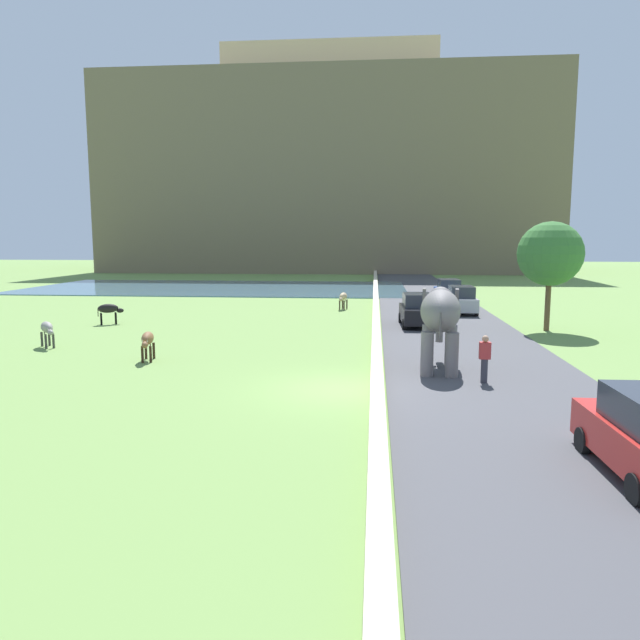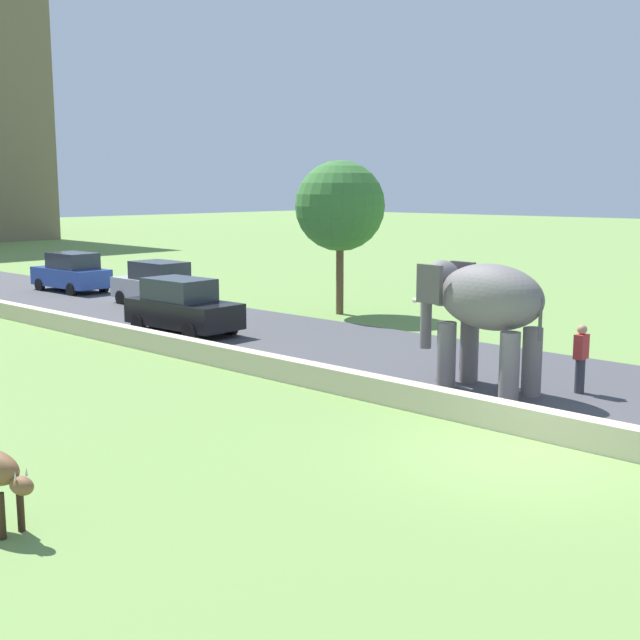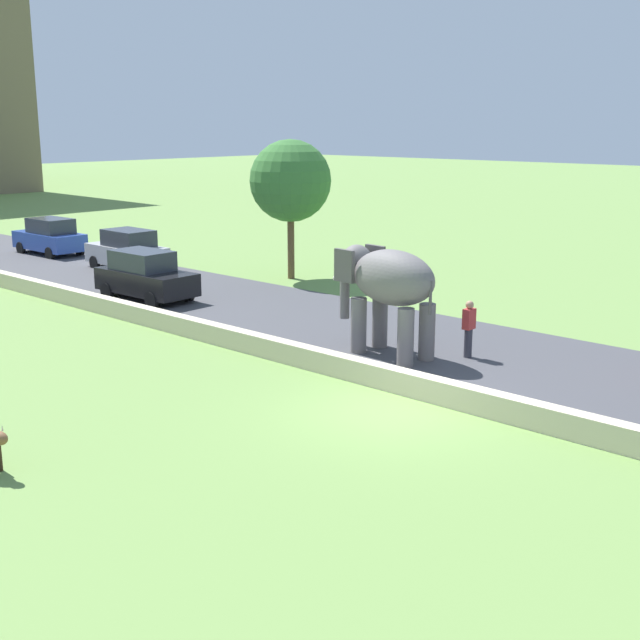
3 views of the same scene
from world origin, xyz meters
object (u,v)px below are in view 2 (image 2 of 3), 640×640
Objects in this scene: car_black at (182,307)px; car_blue at (71,273)px; person_beside_elephant at (581,358)px; car_silver at (157,284)px; elephant at (482,305)px.

car_black is 1.00× the size of car_blue.
car_black reaches higher than person_beside_elephant.
car_silver is at bearing 60.88° from car_black.
elephant is 0.88× the size of car_silver.
car_blue is at bearing 82.28° from elephant.
car_blue is (3.13, 23.07, -1.14)m from elephant.
elephant reaches higher than car_blue.
person_beside_elephant is at bearing -95.73° from car_silver.
car_black is 12.48m from car_blue.
person_beside_elephant is at bearing -84.23° from car_black.
car_blue is (1.86, 24.90, 0.03)m from person_beside_elephant.
car_silver is at bearing 79.37° from elephant.
car_black is 6.47m from car_silver.
car_silver is (3.15, 5.66, 0.00)m from car_black.
car_blue and car_silver have the same top height.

